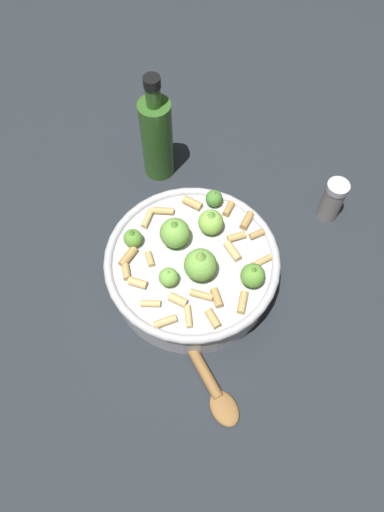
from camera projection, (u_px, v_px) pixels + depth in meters
ground_plane at (192, 279)px, 0.76m from camera, size 2.40×2.40×0.00m
cooking_pan at (192, 266)px, 0.72m from camera, size 0.26×0.26×0.12m
pepper_shaker at (332, 199)px, 0.79m from camera, size 0.04×0.04×0.08m
olive_oil_bottle at (157, 137)px, 0.80m from camera, size 0.05×0.05×0.20m
wooden_spoon at (201, 367)px, 0.68m from camera, size 0.04×0.21×0.02m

